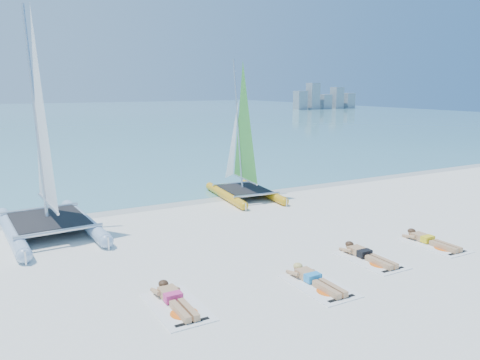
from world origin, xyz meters
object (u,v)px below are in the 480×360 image
(sunbather_a, at_px, (174,298))
(towel_d, at_px, (434,245))
(sunbather_b, at_px, (314,278))
(sunbather_c, at_px, (366,254))
(catamaran_yellow, at_px, (240,152))
(towel_c, at_px, (371,260))
(towel_a, at_px, (177,307))
(sunbather_d, at_px, (429,240))
(catamaran_blue, at_px, (44,164))
(towel_b, at_px, (319,286))

(sunbather_a, bearing_deg, towel_d, -1.57)
(sunbather_b, bearing_deg, sunbather_c, 15.44)
(catamaran_yellow, relative_size, sunbather_c, 3.30)
(towel_c, bearing_deg, sunbather_a, 177.86)
(towel_a, distance_m, sunbather_d, 7.76)
(sunbather_c, bearing_deg, sunbather_a, 179.92)
(towel_a, relative_size, sunbather_b, 1.07)
(towel_a, bearing_deg, sunbather_c, 1.98)
(catamaran_blue, height_order, towel_c, catamaran_blue)
(sunbather_c, height_order, sunbather_d, same)
(catamaran_blue, xyz_separation_m, towel_b, (4.76, -7.26, -2.13))
(catamaran_blue, height_order, towel_b, catamaran_blue)
(towel_d, bearing_deg, sunbather_d, 90.00)
(catamaran_blue, xyz_separation_m, towel_c, (6.93, -6.66, -2.13))
(catamaran_blue, relative_size, towel_c, 3.87)
(sunbather_d, bearing_deg, catamaran_yellow, 102.42)
(catamaran_blue, height_order, towel_d, catamaran_blue)
(towel_b, distance_m, sunbather_c, 2.31)
(towel_a, distance_m, towel_d, 7.76)
(catamaran_yellow, height_order, sunbather_d, catamaran_yellow)
(towel_a, bearing_deg, towel_c, -0.08)
(towel_a, xyz_separation_m, sunbather_b, (3.17, -0.41, 0.11))
(sunbather_a, distance_m, sunbather_d, 7.76)
(catamaran_blue, bearing_deg, catamaran_yellow, 7.43)
(catamaran_yellow, xyz_separation_m, sunbather_d, (1.75, -7.94, -1.68))
(towel_b, xyz_separation_m, sunbather_b, (-0.00, 0.19, 0.11))
(sunbather_a, xyz_separation_m, sunbather_d, (7.76, -0.02, 0.00))
(catamaran_yellow, distance_m, towel_d, 8.50)
(sunbather_b, relative_size, towel_d, 0.93)
(sunbather_c, distance_m, sunbather_d, 2.42)
(sunbather_d, bearing_deg, towel_c, -175.77)
(sunbather_b, height_order, towel_c, sunbather_b)
(catamaran_blue, distance_m, sunbather_d, 11.56)
(towel_c, bearing_deg, catamaran_blue, 136.13)
(catamaran_blue, height_order, sunbather_b, catamaran_blue)
(catamaran_yellow, distance_m, towel_a, 10.25)
(catamaran_yellow, bearing_deg, towel_b, -102.06)
(towel_a, distance_m, sunbather_a, 0.22)
(catamaran_yellow, bearing_deg, towel_d, -71.86)
(catamaran_yellow, distance_m, towel_b, 9.34)
(towel_b, relative_size, towel_c, 1.00)
(catamaran_yellow, bearing_deg, towel_c, -88.74)
(sunbather_c, xyz_separation_m, sunbather_d, (2.42, -0.01, 0.00))
(catamaran_yellow, xyz_separation_m, towel_c, (-0.67, -8.12, -1.78))
(towel_b, relative_size, sunbather_b, 1.07)
(sunbather_b, bearing_deg, towel_d, 4.91)
(sunbather_c, relative_size, towel_d, 0.93)
(towel_a, bearing_deg, towel_b, -10.83)
(towel_a, height_order, sunbather_c, sunbather_c)
(sunbather_c, relative_size, sunbather_d, 1.00)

